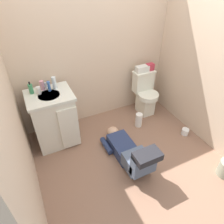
{
  "coord_description": "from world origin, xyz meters",
  "views": [
    {
      "loc": [
        -1.02,
        -1.61,
        2.23
      ],
      "look_at": [
        -0.01,
        0.5,
        0.45
      ],
      "focal_mm": 32.46,
      "sensor_mm": 36.0,
      "label": 1
    }
  ],
  "objects": [
    {
      "name": "wall_left",
      "position": [
        -1.24,
        0.0,
        1.2
      ],
      "size": [
        0.08,
        2.19,
        2.4
      ],
      "primitive_type": "cube",
      "color": "beige",
      "rests_on": "ground_plane"
    },
    {
      "name": "faucet",
      "position": [
        -0.8,
        0.9,
        0.87
      ],
      "size": [
        0.02,
        0.02,
        0.1
      ],
      "primitive_type": "cylinder",
      "color": "silver",
      "rests_on": "vanity_cabinet"
    },
    {
      "name": "vanity_cabinet",
      "position": [
        -0.79,
        0.76,
        0.42
      ],
      "size": [
        0.6,
        0.53,
        0.82
      ],
      "color": "silver",
      "rests_on": "ground_plane"
    },
    {
      "name": "bottle_blue",
      "position": [
        -0.76,
        0.84,
        0.89
      ],
      "size": [
        0.04,
        0.04,
        0.14
      ],
      "primitive_type": "cylinder",
      "color": "#3863B2",
      "rests_on": "vanity_cabinet"
    },
    {
      "name": "toiletry_bag",
      "position": [
        0.89,
        0.92,
        0.81
      ],
      "size": [
        0.12,
        0.09,
        0.11
      ],
      "primitive_type": "cube",
      "color": "#B22D3F",
      "rests_on": "toilet"
    },
    {
      "name": "bottle_clear",
      "position": [
        -0.68,
        0.87,
        0.91
      ],
      "size": [
        0.06,
        0.06,
        0.17
      ],
      "primitive_type": "cylinder",
      "color": "silver",
      "rests_on": "vanity_cabinet"
    },
    {
      "name": "bottle_white",
      "position": [
        -0.9,
        0.83,
        0.87
      ],
      "size": [
        0.06,
        0.06,
        0.1
      ],
      "primitive_type": "cylinder",
      "color": "silver",
      "rests_on": "vanity_cabinet"
    },
    {
      "name": "bottle_pink",
      "position": [
        -0.84,
        0.91,
        0.88
      ],
      "size": [
        0.06,
        0.06,
        0.13
      ],
      "primitive_type": "cylinder",
      "color": "pink",
      "rests_on": "vanity_cabinet"
    },
    {
      "name": "soap_dispenser",
      "position": [
        -0.99,
        0.88,
        0.89
      ],
      "size": [
        0.06,
        0.06,
        0.17
      ],
      "color": "#40915D",
      "rests_on": "vanity_cabinet"
    },
    {
      "name": "paper_towel_roll",
      "position": [
        0.49,
        0.51,
        0.12
      ],
      "size": [
        0.11,
        0.11,
        0.24
      ],
      "primitive_type": "cylinder",
      "color": "white",
      "rests_on": "ground_plane"
    },
    {
      "name": "toilet_paper_roll",
      "position": [
        1.04,
        0.01,
        0.05
      ],
      "size": [
        0.11,
        0.11,
        0.1
      ],
      "primitive_type": "cylinder",
      "color": "white",
      "rests_on": "ground_plane"
    },
    {
      "name": "wall_back",
      "position": [
        0.0,
        1.13,
        1.2
      ],
      "size": [
        2.57,
        0.08,
        2.4
      ],
      "primitive_type": "cube",
      "color": "beige",
      "rests_on": "ground_plane"
    },
    {
      "name": "person_plumber",
      "position": [
        -0.02,
        -0.07,
        0.18
      ],
      "size": [
        0.39,
        1.06,
        0.52
      ],
      "color": "navy",
      "rests_on": "ground_plane"
    },
    {
      "name": "toilet",
      "position": [
        0.79,
        0.83,
        0.37
      ],
      "size": [
        0.36,
        0.46,
        0.75
      ],
      "color": "silver",
      "rests_on": "ground_plane"
    },
    {
      "name": "wall_right",
      "position": [
        1.24,
        0.0,
        1.2
      ],
      "size": [
        0.08,
        2.19,
        2.4
      ],
      "primitive_type": "cube",
      "color": "beige",
      "rests_on": "ground_plane"
    },
    {
      "name": "tissue_box",
      "position": [
        0.74,
        0.92,
        0.8
      ],
      "size": [
        0.22,
        0.11,
        0.1
      ],
      "primitive_type": "cube",
      "color": "silver",
      "rests_on": "toilet"
    },
    {
      "name": "ground_plane",
      "position": [
        0.0,
        0.0,
        -0.02
      ],
      "size": [
        2.91,
        3.19,
        0.04
      ],
      "primitive_type": "cube",
      "color": "#8A644F"
    }
  ]
}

